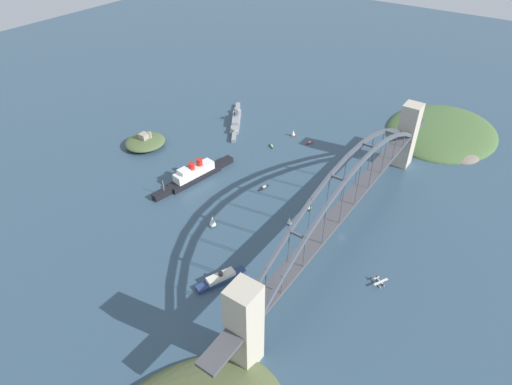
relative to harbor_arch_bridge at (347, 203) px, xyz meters
name	(u,v)px	position (x,y,z in m)	size (l,w,h in m)	color
ground_plane	(342,237)	(0.00, 0.00, -32.51)	(1400.00, 1400.00, 0.00)	#334C60
harbor_arch_bridge	(347,203)	(0.00, 0.00, 0.00)	(311.82, 15.01, 70.98)	#BCB29E
headland_east_shore	(442,133)	(205.36, -15.74, -32.51)	(133.01, 109.46, 19.30)	#476638
ocean_liner	(195,174)	(-6.33, 140.59, -26.84)	(86.82, 21.74, 18.27)	black
naval_cruiser	(236,120)	(100.38, 175.41, -29.56)	(74.63, 51.47, 16.98)	gray
harbor_ferry_steamer	(221,278)	(-86.09, 47.67, -30.03)	(35.21, 19.31, 8.08)	navy
fort_island_mid_harbor	(145,142)	(9.89, 220.16, -28.16)	(40.09, 38.81, 14.15)	#4C6038
seaplane_taxiing_near_bridge	(380,282)	(-27.82, -40.91, -30.64)	(10.74, 8.65, 4.75)	#B7B7B2
small_boat_0	(293,133)	(110.87, 109.28, -29.02)	(6.39, 5.10, 7.43)	brown
small_boat_1	(308,204)	(14.81, 37.46, -27.82)	(6.61, 8.48, 10.17)	#2D6B3D
small_boat_2	(264,188)	(17.65, 82.93, -31.83)	(11.71, 3.90, 1.90)	black
small_boat_3	(309,143)	(107.21, 88.03, -31.80)	(7.87, 4.82, 2.00)	#B2231E
small_boat_4	(289,221)	(-10.05, 40.22, -28.92)	(5.73, 5.55, 7.71)	#234C8C
small_boat_5	(212,221)	(-45.69, 87.79, -27.54)	(9.23, 6.49, 10.82)	#2D6B3D
small_boat_6	(272,146)	(79.59, 115.39, -31.66)	(6.31, 7.78, 2.37)	#2D6B3D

